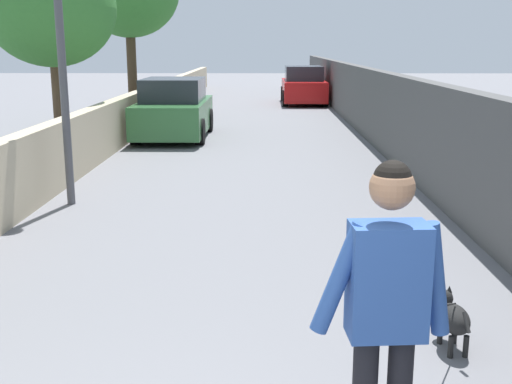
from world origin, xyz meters
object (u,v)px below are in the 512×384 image
at_px(lamp_post, 59,18).
at_px(dog, 452,317).
at_px(car_near, 174,110).
at_px(person_skateboarder, 386,304).
at_px(tree_left_mid, 50,8).
at_px(car_far, 304,86).

distance_m(lamp_post, dog, 6.95).
bearing_deg(car_near, person_skateboarder, -167.71).
height_order(person_skateboarder, car_near, person_skateboarder).
relative_size(tree_left_mid, person_skateboarder, 2.52).
bearing_deg(lamp_post, car_near, -4.78).
relative_size(tree_left_mid, lamp_post, 1.12).
height_order(tree_left_mid, car_far, tree_left_mid).
relative_size(dog, car_near, 0.52).
bearing_deg(dog, tree_left_mid, 32.51).
bearing_deg(lamp_post, car_far, -15.01).
distance_m(tree_left_mid, car_near, 4.01).
relative_size(tree_left_mid, car_far, 1.15).
relative_size(lamp_post, car_near, 1.02).
height_order(tree_left_mid, dog, tree_left_mid).
distance_m(dog, car_near, 12.50).
relative_size(tree_left_mid, car_near, 1.14).
bearing_deg(lamp_post, tree_left_mid, 19.32).
distance_m(lamp_post, car_near, 7.48).
xyz_separation_m(car_near, car_far, (9.91, -3.98, -0.00)).
relative_size(car_near, car_far, 1.01).
xyz_separation_m(tree_left_mid, car_far, (11.99, -6.36, -2.46)).
xyz_separation_m(lamp_post, person_skateboarder, (-6.47, -3.57, -1.64)).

